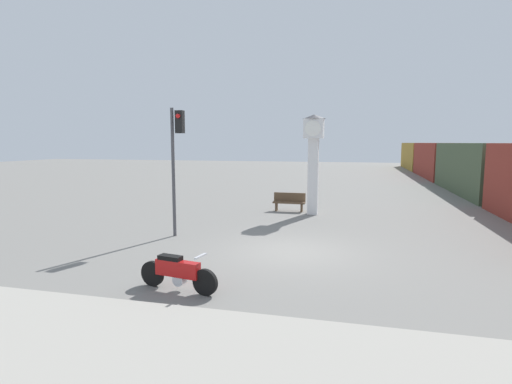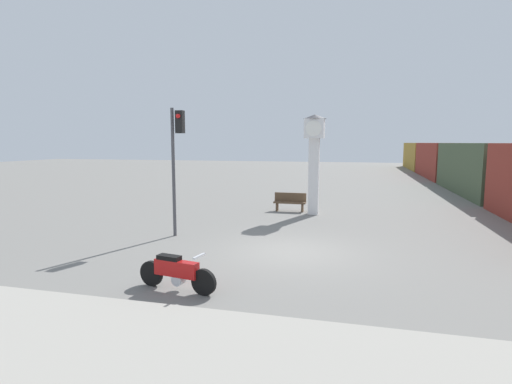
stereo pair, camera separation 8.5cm
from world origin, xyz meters
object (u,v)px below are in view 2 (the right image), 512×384
(freight_train, at_px, (455,163))
(clock_tower, at_px, (314,149))
(bench, at_px, (290,202))
(traffic_light, at_px, (176,149))
(motorcycle, at_px, (176,272))

(freight_train, bearing_deg, clock_tower, -119.79)
(clock_tower, xyz_separation_m, bench, (-1.23, 0.53, -2.64))
(freight_train, bearing_deg, traffic_light, -121.67)
(freight_train, relative_size, traffic_light, 11.11)
(clock_tower, distance_m, bench, 2.96)
(motorcycle, height_order, traffic_light, traffic_light)
(clock_tower, bearing_deg, freight_train, 60.21)
(freight_train, bearing_deg, motorcycle, -112.91)
(clock_tower, bearing_deg, traffic_light, -126.82)
(traffic_light, distance_m, bench, 7.55)
(freight_train, distance_m, traffic_light, 27.12)
(clock_tower, bearing_deg, motorcycle, -100.43)
(motorcycle, distance_m, bench, 11.41)
(motorcycle, distance_m, traffic_light, 6.21)
(motorcycle, xyz_separation_m, traffic_light, (-2.34, 5.06, 2.74))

